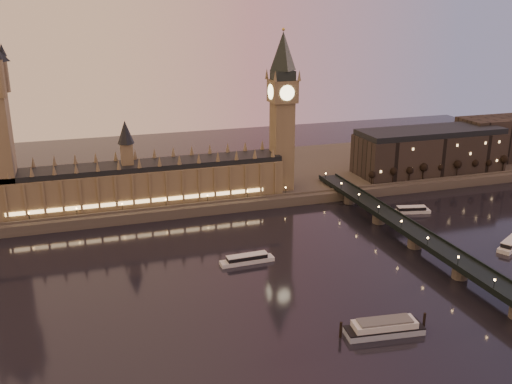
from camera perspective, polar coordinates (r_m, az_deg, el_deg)
ground at (r=263.44m, az=0.66°, el=-9.59°), size 700.00×700.00×0.00m
far_embankment at (r=417.46m, az=-2.67°, el=1.42°), size 560.00×130.00×6.00m
palace_of_westminster at (r=358.22m, az=-11.69°, el=1.36°), size 180.00×26.62×52.00m
big_ben at (r=370.20m, az=2.66°, el=8.96°), size 17.68×17.68×104.00m
westminster_bridge at (r=300.35m, az=17.55°, el=-5.71°), size 13.20×260.00×15.30m
city_block at (r=454.69m, az=19.05°, el=4.33°), size 155.00×45.00×34.00m
bare_tree_0 at (r=396.63m, az=11.65°, el=1.78°), size 5.12×5.12×10.41m
bare_tree_1 at (r=403.40m, az=13.34°, el=1.94°), size 5.12×5.12×10.41m
bare_tree_2 at (r=410.51m, az=14.98°, el=2.08°), size 5.12×5.12×10.41m
bare_tree_3 at (r=417.95m, az=16.56°, el=2.23°), size 5.12×5.12×10.41m
bare_tree_4 at (r=425.70m, az=18.08°, el=2.36°), size 5.12×5.12×10.41m
bare_tree_5 at (r=433.75m, az=19.55°, el=2.49°), size 5.12×5.12×10.41m
bare_tree_6 at (r=442.06m, az=20.97°, el=2.61°), size 5.12×5.12×10.41m
bare_tree_7 at (r=450.64m, az=22.33°, el=2.73°), size 5.12×5.12×10.41m
bare_tree_8 at (r=459.47m, az=23.64°, el=2.84°), size 5.12×5.12×10.41m
cruise_boat_a at (r=287.02m, az=-0.90°, el=-6.73°), size 27.61×6.83×4.39m
cruise_boat_b at (r=367.46m, az=15.27°, el=-1.74°), size 24.07×10.81×4.31m
cruise_boat_c at (r=333.37m, az=24.16°, el=-4.74°), size 24.13×17.85×4.83m
moored_barge at (r=234.26m, az=12.71°, el=-13.08°), size 35.74×12.24×6.59m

